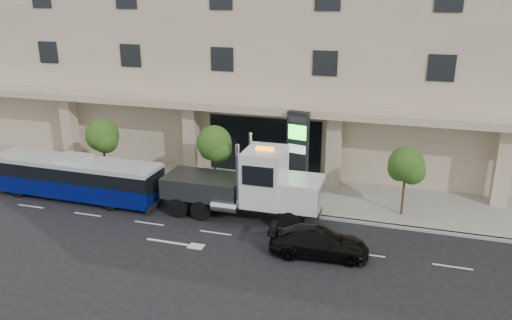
{
  "coord_description": "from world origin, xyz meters",
  "views": [
    {
      "loc": [
        9.16,
        -23.99,
        12.31
      ],
      "look_at": [
        1.21,
        2.0,
        3.14
      ],
      "focal_mm": 35.0,
      "sensor_mm": 36.0,
      "label": 1
    }
  ],
  "objects_px": {
    "signage_pylon": "(297,153)",
    "black_sedan": "(319,242)",
    "city_bus": "(76,177)",
    "tow_truck": "(249,186)"
  },
  "relations": [
    {
      "from": "city_bus",
      "to": "tow_truck",
      "type": "xyz_separation_m",
      "value": [
        11.13,
        0.49,
        0.5
      ]
    },
    {
      "from": "tow_truck",
      "to": "signage_pylon",
      "type": "distance_m",
      "value": 4.52
    },
    {
      "from": "city_bus",
      "to": "signage_pylon",
      "type": "height_order",
      "value": "signage_pylon"
    },
    {
      "from": "tow_truck",
      "to": "signage_pylon",
      "type": "height_order",
      "value": "signage_pylon"
    },
    {
      "from": "black_sedan",
      "to": "tow_truck",
      "type": "bearing_deg",
      "value": 49.58
    },
    {
      "from": "black_sedan",
      "to": "signage_pylon",
      "type": "relative_size",
      "value": 0.92
    },
    {
      "from": "signage_pylon",
      "to": "black_sedan",
      "type": "bearing_deg",
      "value": -58.17
    },
    {
      "from": "city_bus",
      "to": "tow_truck",
      "type": "distance_m",
      "value": 11.15
    },
    {
      "from": "city_bus",
      "to": "signage_pylon",
      "type": "bearing_deg",
      "value": 19.71
    },
    {
      "from": "tow_truck",
      "to": "black_sedan",
      "type": "bearing_deg",
      "value": -34.84
    }
  ]
}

